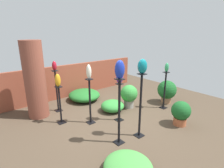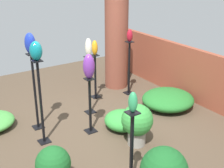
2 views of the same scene
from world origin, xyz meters
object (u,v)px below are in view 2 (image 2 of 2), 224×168
at_px(pedestal_violet, 90,108).
at_px(art_vase_amber, 95,48).
at_px(pedestal_teal, 41,106).
at_px(potted_plant_front_left, 137,122).
at_px(art_vase_cobalt, 30,43).
at_px(pedestal_ruby, 129,70).
at_px(potted_plant_back_center, 53,166).
at_px(pedestal_ivory, 90,88).
at_px(pedestal_amber, 95,78).
at_px(art_vase_ivory, 89,47).
at_px(pedestal_cobalt, 35,95).
at_px(art_vase_teal, 36,51).
at_px(art_vase_jade, 133,102).
at_px(art_vase_ruby, 130,35).
at_px(pedestal_jade, 131,154).
at_px(brick_pillar, 116,44).
at_px(art_vase_violet, 89,66).

height_order(pedestal_violet, art_vase_amber, art_vase_amber).
bearing_deg(pedestal_teal, potted_plant_front_left, 53.91).
bearing_deg(art_vase_cobalt, pedestal_ruby, 98.60).
bearing_deg(pedestal_ruby, potted_plant_back_center, -53.35).
relative_size(pedestal_ivory, pedestal_amber, 1.20).
height_order(art_vase_ivory, potted_plant_back_center, art_vase_ivory).
bearing_deg(pedestal_cobalt, art_vase_teal, -10.45).
bearing_deg(art_vase_cobalt, pedestal_cobalt, 45.00).
bearing_deg(art_vase_amber, art_vase_cobalt, -69.68).
height_order(pedestal_ivory, art_vase_teal, art_vase_teal).
xyz_separation_m(pedestal_ivory, art_vase_jade, (2.34, -0.68, 0.77)).
xyz_separation_m(art_vase_ruby, art_vase_teal, (0.92, -2.53, 0.25)).
xyz_separation_m(pedestal_jade, pedestal_teal, (-1.79, -0.57, 0.16)).
bearing_deg(pedestal_jade, brick_pillar, 148.79).
bearing_deg(art_vase_ruby, pedestal_cobalt, -81.40).
relative_size(pedestal_ivory, potted_plant_front_left, 1.64).
distance_m(pedestal_amber, art_vase_violet, 1.77).
xyz_separation_m(pedestal_ivory, potted_plant_front_left, (1.51, 0.07, -0.13)).
bearing_deg(pedestal_ivory, art_vase_jade, -16.27).
height_order(art_vase_cobalt, art_vase_amber, art_vase_cobalt).
bearing_deg(brick_pillar, pedestal_ruby, -2.80).
xyz_separation_m(pedestal_cobalt, art_vase_violet, (0.69, 0.77, 0.61)).
xyz_separation_m(brick_pillar, pedestal_jade, (3.28, -1.99, -0.54)).
distance_m(pedestal_teal, potted_plant_back_center, 1.31).
distance_m(pedestal_amber, art_vase_jade, 3.29).
bearing_deg(art_vase_ivory, pedestal_violet, -29.36).
distance_m(pedestal_ruby, pedestal_jade, 3.34).
relative_size(pedestal_teal, art_vase_jade, 5.36).
bearing_deg(pedestal_violet, brick_pillar, 133.91).
bearing_deg(potted_plant_back_center, brick_pillar, 133.05).
relative_size(pedestal_violet, art_vase_cobalt, 2.85).
bearing_deg(pedestal_ivory, pedestal_cobalt, -90.15).
distance_m(pedestal_ivory, art_vase_ruby, 1.58).
height_order(pedestal_ruby, pedestal_violet, pedestal_ruby).
relative_size(pedestal_ruby, pedestal_jade, 1.08).
distance_m(pedestal_violet, art_vase_amber, 1.72).
bearing_deg(art_vase_ivory, potted_plant_back_center, -42.05).
bearing_deg(pedestal_ruby, art_vase_ivory, -73.82).
bearing_deg(pedestal_cobalt, art_vase_ruby, 98.60).
height_order(pedestal_ruby, art_vase_violet, art_vase_violet).
distance_m(pedestal_cobalt, art_vase_violet, 1.20).
distance_m(pedestal_cobalt, art_vase_amber, 1.83).
height_order(pedestal_jade, pedestal_cobalt, pedestal_cobalt).
bearing_deg(pedestal_violet, pedestal_ruby, 122.42).
relative_size(art_vase_ivory, potted_plant_back_center, 0.56).
relative_size(art_vase_ivory, potted_plant_front_left, 0.49).
height_order(brick_pillar, art_vase_ivory, brick_pillar).
bearing_deg(art_vase_teal, art_vase_ruby, 109.90).
distance_m(pedestal_ruby, pedestal_amber, 0.83).
distance_m(art_vase_jade, potted_plant_back_center, 1.44).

